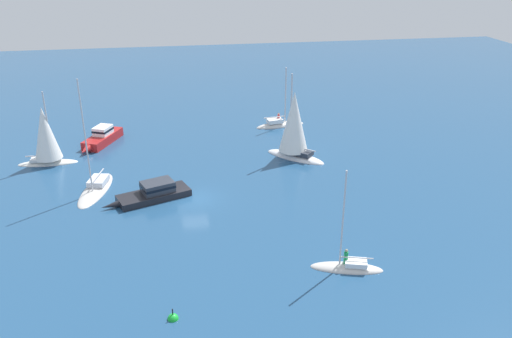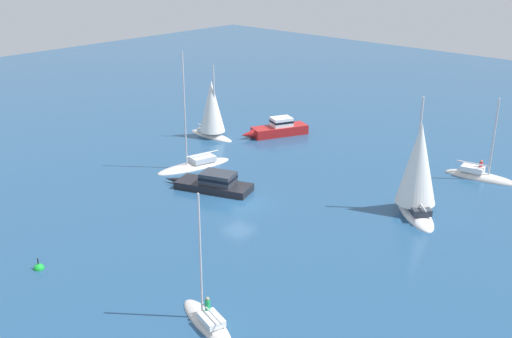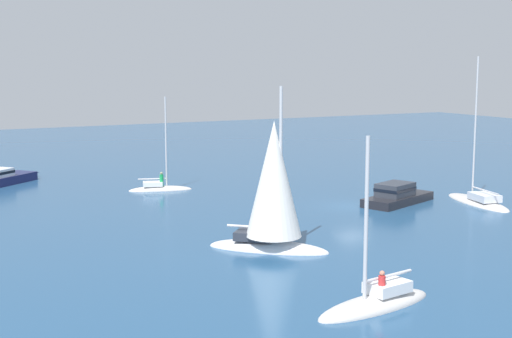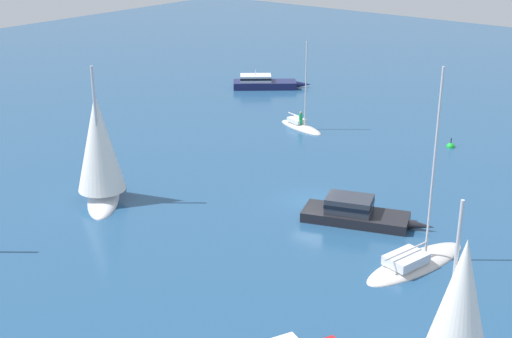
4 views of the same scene
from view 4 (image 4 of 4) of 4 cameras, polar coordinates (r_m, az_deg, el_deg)
name	(u,v)px [view 4 (image 4 of 4)]	position (r m, az deg, el deg)	size (l,w,h in m)	color
ground_plane	(313,203)	(48.27, 4.70, -2.80)	(160.00, 160.00, 0.00)	navy
powerboat	(355,212)	(45.62, 8.10, -3.51)	(4.71, 8.42, 1.67)	black
yacht	(100,154)	(48.59, -12.62, 1.19)	(6.55, 6.69, 10.09)	white
sailboat	(460,312)	(31.67, 16.30, -11.11)	(2.89, 6.38, 8.46)	silver
ketch	(301,126)	(64.26, 3.66, 3.50)	(2.95, 5.62, 8.40)	silver
cabin_cruiser	(264,83)	(78.08, 0.66, 7.05)	(6.73, 7.58, 2.06)	#191E4C
yacht_2	(415,262)	(41.25, 12.81, -7.38)	(8.18, 3.96, 11.71)	silver
channel_buoy	(450,147)	(61.31, 15.55, 1.74)	(0.72, 0.72, 1.15)	green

